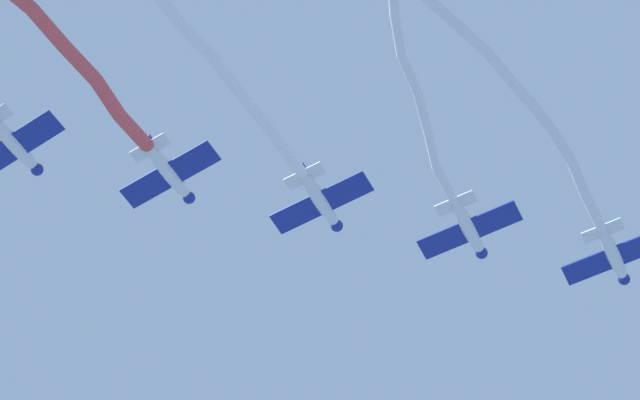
# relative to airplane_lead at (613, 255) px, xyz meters

# --- Properties ---
(airplane_lead) EXTENTS (5.56, 7.37, 1.82)m
(airplane_lead) POSITION_rel_airplane_lead_xyz_m (0.00, 0.00, 0.00)
(airplane_lead) COLOR silver
(smoke_trail_lead) EXTENTS (23.90, 3.76, 3.77)m
(smoke_trail_lead) POSITION_rel_airplane_lead_xyz_m (-14.32, -0.25, 1.56)
(smoke_trail_lead) COLOR white
(airplane_left_wing) EXTENTS (5.55, 7.37, 1.82)m
(airplane_left_wing) POSITION_rel_airplane_lead_xyz_m (-7.50, 7.10, 0.25)
(airplane_left_wing) COLOR silver
(smoke_trail_left_wing) EXTENTS (17.59, 6.54, 3.38)m
(smoke_trail_left_wing) POSITION_rel_airplane_lead_xyz_m (-18.73, 4.24, 1.65)
(smoke_trail_left_wing) COLOR white
(airplane_right_wing) EXTENTS (5.51, 7.34, 1.82)m
(airplane_right_wing) POSITION_rel_airplane_lead_xyz_m (-15.00, 14.19, 0.50)
(airplane_right_wing) COLOR silver
(smoke_trail_right_wing) EXTENTS (16.15, 1.18, 1.63)m
(smoke_trail_right_wing) POSITION_rel_airplane_lead_xyz_m (-25.24, 13.66, 0.13)
(smoke_trail_right_wing) COLOR white
(airplane_slot) EXTENTS (5.45, 7.29, 1.82)m
(airplane_slot) POSITION_rel_airplane_lead_xyz_m (-22.50, 21.28, 0.75)
(airplane_slot) COLOR silver
(smoke_trail_slot) EXTENTS (17.31, 2.32, 2.53)m
(smoke_trail_slot) POSITION_rel_airplane_lead_xyz_m (-33.30, 21.44, 1.57)
(smoke_trail_slot) COLOR #DB4C4C
(airplane_trail) EXTENTS (5.41, 7.26, 1.82)m
(airplane_trail) POSITION_rel_airplane_lead_xyz_m (-30.00, 28.37, 1.00)
(airplane_trail) COLOR silver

